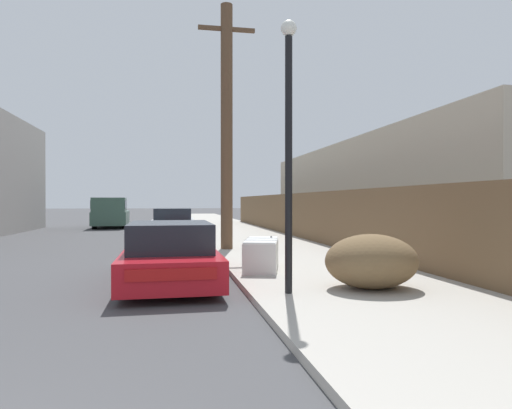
# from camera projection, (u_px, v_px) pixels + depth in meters

# --- Properties ---
(sidewalk_curb) EXTENTS (4.20, 63.00, 0.12)m
(sidewalk_curb) POSITION_uv_depth(u_px,v_px,m) (231.00, 229.00, 25.60)
(sidewalk_curb) COLOR #ADA89E
(sidewalk_curb) RESTS_ON ground
(discarded_fridge) EXTENTS (1.13, 1.91, 0.68)m
(discarded_fridge) POSITION_uv_depth(u_px,v_px,m) (262.00, 254.00, 10.10)
(discarded_fridge) COLOR silver
(discarded_fridge) RESTS_ON sidewalk_curb
(parked_sports_car_red) EXTENTS (1.81, 4.70, 1.21)m
(parked_sports_car_red) POSITION_uv_depth(u_px,v_px,m) (170.00, 255.00, 9.10)
(parked_sports_car_red) COLOR red
(parked_sports_car_red) RESTS_ON ground
(car_parked_mid) EXTENTS (2.06, 4.55, 1.30)m
(car_parked_mid) POSITION_uv_depth(u_px,v_px,m) (173.00, 223.00, 21.20)
(car_parked_mid) COLOR silver
(car_parked_mid) RESTS_ON ground
(pickup_truck) EXTENTS (2.25, 5.72, 1.85)m
(pickup_truck) POSITION_uv_depth(u_px,v_px,m) (111.00, 213.00, 28.17)
(pickup_truck) COLOR #385647
(pickup_truck) RESTS_ON ground
(utility_pole) EXTENTS (1.80, 0.38, 7.72)m
(utility_pole) POSITION_uv_depth(u_px,v_px,m) (227.00, 125.00, 14.40)
(utility_pole) COLOR brown
(utility_pole) RESTS_ON sidewalk_curb
(street_lamp) EXTENTS (0.26, 0.26, 4.45)m
(street_lamp) POSITION_uv_depth(u_px,v_px,m) (289.00, 134.00, 7.42)
(street_lamp) COLOR black
(street_lamp) RESTS_ON sidewalk_curb
(brush_pile) EXTENTS (1.61, 1.39, 0.93)m
(brush_pile) POSITION_uv_depth(u_px,v_px,m) (371.00, 261.00, 7.84)
(brush_pile) COLOR brown
(brush_pile) RESTS_ON sidewalk_curb
(wooden_fence) EXTENTS (0.08, 33.86, 1.85)m
(wooden_fence) POSITION_uv_depth(u_px,v_px,m) (307.00, 216.00, 17.94)
(wooden_fence) COLOR brown
(wooden_fence) RESTS_ON sidewalk_curb
(building_right_house) EXTENTS (6.00, 22.08, 4.40)m
(building_right_house) POSITION_uv_depth(u_px,v_px,m) (395.00, 190.00, 22.24)
(building_right_house) COLOR beige
(building_right_house) RESTS_ON ground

